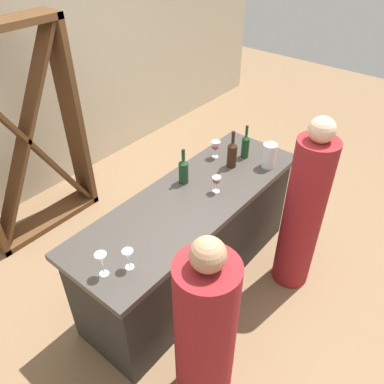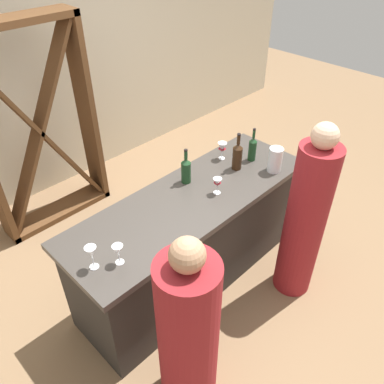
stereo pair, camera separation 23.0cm
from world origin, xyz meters
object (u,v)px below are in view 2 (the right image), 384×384
Objects in this scene: wine_rack at (38,131)px; water_pitcher at (275,160)px; wine_bottle_center_olive_green at (252,148)px; person_center_guest at (188,336)px; wine_bottle_second_left_amber_brown at (237,156)px; person_left_guest at (305,221)px; wine_glass_near_left at (118,251)px; wine_glass_near_right at (91,253)px; wine_bottle_leftmost_olive_green at (186,170)px; wine_glass_near_center at (217,183)px; wine_glass_far_left at (222,148)px.

wine_rack reaches higher than water_pitcher.
person_center_guest is at bearing -154.36° from wine_bottle_center_olive_green.
wine_bottle_second_left_amber_brown is 0.76m from person_left_guest.
wine_glass_near_left is 1.49m from person_left_guest.
person_center_guest is at bearing -73.77° from wine_glass_near_right.
person_left_guest is 1.09× the size of person_center_guest.
wine_glass_near_right is (-1.68, -0.07, 0.01)m from wine_bottle_center_olive_green.
wine_rack is 1.99m from wine_bottle_center_olive_green.
person_center_guest is (-1.29, -0.72, -0.37)m from wine_bottle_second_left_amber_brown.
wine_bottle_second_left_amber_brown is at bearing 178.33° from wine_bottle_center_olive_green.
wine_glass_near_left is 0.10× the size of person_center_guest.
wine_rack is at bearing 8.11° from person_center_guest.
wine_bottle_second_left_amber_brown is at bearing 128.64° from water_pitcher.
person_left_guest reaches higher than person_center_guest.
water_pitcher is (0.63, -0.41, -0.01)m from wine_bottle_leftmost_olive_green.
wine_bottle_center_olive_green reaches higher than wine_bottle_leftmost_olive_green.
wine_rack is 1.84m from wine_glass_near_center.
wine_bottle_second_left_amber_brown is (0.44, -0.16, 0.01)m from wine_bottle_leftmost_olive_green.
wine_glass_near_center is at bearing -169.24° from wine_bottle_center_olive_green.
water_pitcher reaches higher than wine_glass_near_center.
wine_glass_near_center is at bearing -162.98° from wine_bottle_second_left_amber_brown.
wine_glass_near_right reaches higher than wine_glass_near_left.
wine_bottle_leftmost_olive_green is 1.07m from wine_glass_near_right.
person_left_guest is at bearing -67.81° from wine_rack.
wine_glass_near_center is 0.75m from person_left_guest.
wine_bottle_center_olive_green is 0.24m from water_pitcher.
wine_bottle_second_left_amber_brown is 2.27× the size of wine_glass_near_left.
wine_glass_near_right is 1.53m from wine_glass_far_left.
wine_glass_far_left is 0.93m from person_left_guest.
person_center_guest reaches higher than water_pitcher.
wine_glass_near_center is at bearing -77.07° from wine_bottle_leftmost_olive_green.
wine_rack is 1.55m from wine_bottle_leftmost_olive_green.
wine_bottle_second_left_amber_brown is 0.20m from wine_bottle_center_olive_green.
wine_glass_near_center is 0.09× the size of person_left_guest.
person_center_guest is at bearing -146.57° from wine_glass_near_center.
person_center_guest is (-1.49, -0.48, -0.35)m from water_pitcher.
wine_bottle_leftmost_olive_green is 0.75m from water_pitcher.
wine_bottle_leftmost_olive_green is at bearing 159.46° from wine_bottle_second_left_amber_brown.
person_left_guest is at bearing -56.27° from wine_glass_near_center.
person_center_guest reaches higher than wine_bottle_center_olive_green.
wine_rack is 1.26× the size of person_left_guest.
wine_glass_near_right is 1.64m from person_left_guest.
wine_bottle_leftmost_olive_green is (0.50, -1.47, 0.02)m from wine_rack.
wine_bottle_center_olive_green is (0.63, -0.17, 0.00)m from wine_bottle_leftmost_olive_green.
water_pitcher is (1.54, -0.08, 0.00)m from wine_glass_near_left.
person_center_guest is (-1.31, -0.02, -0.08)m from person_left_guest.
wine_bottle_center_olive_green is 2.23× the size of wine_glass_near_center.
wine_rack is at bearing 108.72° from wine_bottle_leftmost_olive_green.
wine_bottle_center_olive_green is 1.94× the size of wine_glass_far_left.
wine_bottle_center_olive_green is at bearing 3.10° from person_left_guest.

